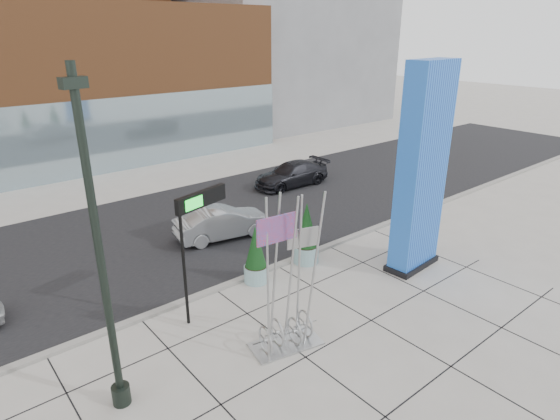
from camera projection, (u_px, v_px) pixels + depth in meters
ground at (259, 354)px, 14.14m from camera, size 160.00×160.00×0.00m
street_asphalt at (127, 245)px, 21.34m from camera, size 80.00×12.00×0.02m
curb_edge at (193, 298)px, 17.00m from camera, size 80.00×0.30×0.12m
tower_podium at (34, 87)px, 32.23m from camera, size 34.00×10.00×11.00m
tower_glass_front at (62, 142)px, 29.84m from camera, size 34.00×0.60×5.00m
building_grey_parking at (272, 32)px, 49.39m from camera, size 20.00×18.00×18.00m
blue_pylon at (421, 174)px, 18.05m from camera, size 2.54×1.27×8.22m
lamp_post at (104, 286)px, 11.04m from camera, size 0.57×0.47×8.61m
public_art_sculpture at (287, 309)px, 14.10m from camera, size 2.37×1.52×4.98m
overhead_street_sign at (201, 213)px, 14.75m from camera, size 2.05×0.70×4.40m
round_planter_east at (307, 238)px, 19.46m from camera, size 0.92×0.92×2.31m
round_planter_mid at (306, 234)px, 19.36m from camera, size 1.06×1.06×2.65m
round_planter_west at (256, 256)px, 17.86m from camera, size 0.94×0.94×2.34m
car_silver_mid at (223, 223)px, 21.87m from camera, size 4.71×2.36×1.48m
car_dark_east at (292, 174)px, 29.27m from camera, size 5.07×2.19×1.45m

